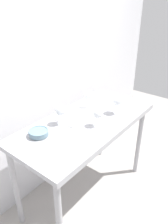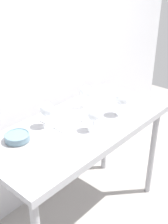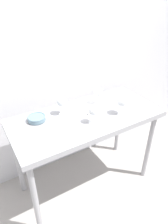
{
  "view_description": "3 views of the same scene",
  "coord_description": "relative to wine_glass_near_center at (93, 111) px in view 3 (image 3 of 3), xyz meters",
  "views": [
    {
      "loc": [
        -1.34,
        -1.05,
        1.88
      ],
      "look_at": [
        0.02,
        0.04,
        0.97
      ],
      "focal_mm": 35.37,
      "sensor_mm": 36.0,
      "label": 1
    },
    {
      "loc": [
        -1.27,
        -1.17,
        1.89
      ],
      "look_at": [
        0.07,
        0.02,
        0.95
      ],
      "focal_mm": 45.9,
      "sensor_mm": 36.0,
      "label": 2
    },
    {
      "loc": [
        -0.84,
        -1.37,
        1.91
      ],
      "look_at": [
        -0.02,
        0.01,
        0.93
      ],
      "focal_mm": 33.03,
      "sensor_mm": 36.0,
      "label": 3
    }
  ],
  "objects": [
    {
      "name": "back_wall",
      "position": [
        0.01,
        0.62,
        0.29
      ],
      "size": [
        3.8,
        0.04,
        2.6
      ],
      "primitive_type": "cube",
      "color": "silver",
      "rests_on": "ground_plane"
    },
    {
      "name": "tasting_bowl",
      "position": [
        -0.41,
        0.27,
        -0.09
      ],
      "size": [
        0.16,
        0.16,
        0.05
      ],
      "color": "#DBCC66",
      "rests_on": "steel_counter"
    },
    {
      "name": "open_notebook",
      "position": [
        0.03,
        0.25,
        -0.11
      ],
      "size": [
        0.38,
        0.24,
        0.01
      ],
      "rotation": [
        0.0,
        0.0,
        -0.02
      ],
      "color": "white",
      "rests_on": "steel_counter"
    },
    {
      "name": "wine_glass_near_right",
      "position": [
        0.3,
        -0.01,
        0.01
      ],
      "size": [
        0.1,
        0.1,
        0.18
      ],
      "color": "white",
      "rests_on": "steel_counter"
    },
    {
      "name": "ground_plane",
      "position": [
        0.01,
        0.13,
        -1.01
      ],
      "size": [
        6.0,
        6.0,
        0.0
      ],
      "primitive_type": "plane",
      "color": "#9E9994"
    },
    {
      "name": "tasting_sheet_upper",
      "position": [
        0.44,
        0.22,
        -0.11
      ],
      "size": [
        0.25,
        0.26,
        0.0
      ],
      "primitive_type": "cube",
      "rotation": [
        0.0,
        0.0,
        -0.39
      ],
      "color": "white",
      "rests_on": "steel_counter"
    },
    {
      "name": "steel_counter",
      "position": [
        0.01,
        0.12,
        -0.22
      ],
      "size": [
        1.4,
        0.65,
        0.9
      ],
      "color": "#A1A1A6",
      "rests_on": "ground_plane"
    },
    {
      "name": "wine_glass_far_right",
      "position": [
        0.22,
        0.25,
        0.02
      ],
      "size": [
        0.1,
        0.1,
        0.18
      ],
      "color": "white",
      "rests_on": "steel_counter"
    },
    {
      "name": "wine_glass_far_left",
      "position": [
        -0.17,
        0.26,
        0.01
      ],
      "size": [
        0.1,
        0.1,
        0.18
      ],
      "color": "white",
      "rests_on": "steel_counter"
    },
    {
      "name": "wine_glass_near_center",
      "position": [
        0.0,
        0.0,
        0.0
      ],
      "size": [
        0.08,
        0.08,
        0.16
      ],
      "color": "white",
      "rests_on": "steel_counter"
    }
  ]
}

